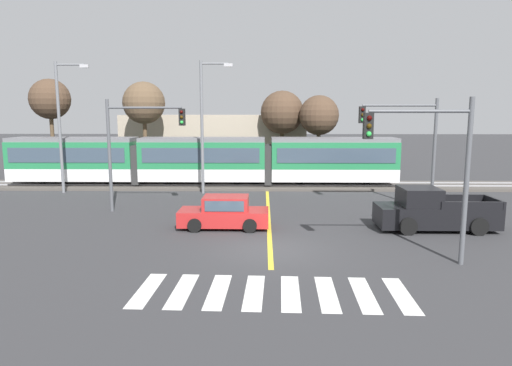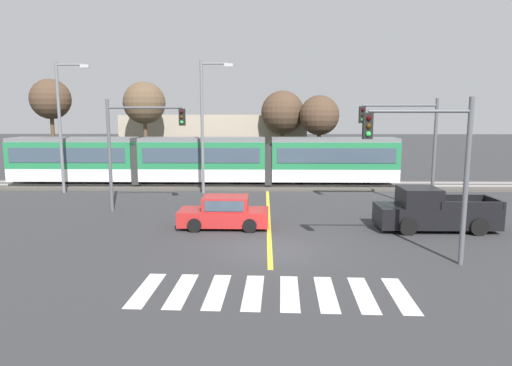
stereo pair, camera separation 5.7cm
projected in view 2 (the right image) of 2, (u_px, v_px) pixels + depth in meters
ground_plane at (270, 249)px, 18.14m from camera, size 200.00×200.00×0.00m
track_bed at (267, 186)px, 33.51m from camera, size 120.00×4.00×0.18m
rail_near at (267, 185)px, 32.78m from camera, size 120.00×0.08×0.10m
rail_far at (267, 182)px, 34.20m from camera, size 120.00×0.08×0.10m
light_rail_tram at (203, 159)px, 33.29m from camera, size 28.00×2.64×3.43m
crosswalk_stripe_0 at (146, 290)px, 14.01m from camera, size 0.66×2.82×0.01m
crosswalk_stripe_1 at (182, 290)px, 13.95m from camera, size 0.66×2.82×0.01m
crosswalk_stripe_2 at (217, 291)px, 13.89m from camera, size 0.66×2.82×0.01m
crosswalk_stripe_3 at (253, 292)px, 13.83m from camera, size 0.66×2.82×0.01m
crosswalk_stripe_4 at (290, 293)px, 13.77m from camera, size 0.66×2.82×0.01m
crosswalk_stripe_5 at (326, 294)px, 13.71m from camera, size 0.66×2.82×0.01m
crosswalk_stripe_6 at (363, 294)px, 13.65m from camera, size 0.66×2.82×0.01m
crosswalk_stripe_7 at (400, 295)px, 13.59m from camera, size 0.66×2.82×0.01m
lane_centre_line at (268, 218)px, 23.66m from camera, size 0.20×15.96×0.01m
sedan_crossing at (224, 213)px, 21.47m from camera, size 4.22×1.95×1.52m
pickup_truck at (433, 212)px, 21.10m from camera, size 5.40×2.24×1.98m
traffic_light_mid_right at (409, 136)px, 24.74m from camera, size 4.25×0.38×6.16m
traffic_light_mid_left at (135, 138)px, 24.57m from camera, size 4.25×0.38×6.11m
traffic_light_near_right at (431, 156)px, 15.79m from camera, size 3.75×0.38×5.93m
street_lamp_west at (63, 120)px, 30.31m from camera, size 2.29×0.28×8.70m
street_lamp_centre at (205, 119)px, 30.10m from camera, size 2.17×0.28×8.74m
bare_tree_far_west at (51, 100)px, 37.51m from camera, size 3.29×3.29×8.15m
bare_tree_west at (144, 103)px, 36.23m from camera, size 3.34×3.34×7.84m
bare_tree_east at (283, 113)px, 37.96m from camera, size 3.58×3.58×7.21m
bare_tree_far_east at (319, 116)px, 36.43m from camera, size 3.18×3.18×6.78m
building_backdrop_far at (216, 143)px, 42.22m from camera, size 16.23×6.00×5.20m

